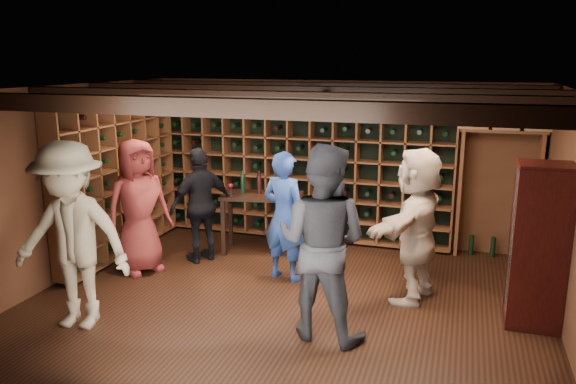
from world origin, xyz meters
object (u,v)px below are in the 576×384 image
(display_cabinet, at_px, (537,249))
(man_grey_suit, at_px, (322,243))
(tasting_table, at_px, (262,201))
(guest_red_floral, at_px, (138,207))
(guest_woman_black, at_px, (202,205))
(guest_khaki, at_px, (72,236))
(man_blue_shirt, at_px, (284,216))
(guest_beige, at_px, (416,225))

(display_cabinet, distance_m, man_grey_suit, 2.31)
(display_cabinet, relative_size, tasting_table, 1.39)
(guest_red_floral, height_order, tasting_table, guest_red_floral)
(guest_woman_black, xyz_separation_m, guest_khaki, (-0.41, -2.23, 0.19))
(guest_khaki, relative_size, tasting_table, 1.60)
(display_cabinet, relative_size, guest_khaki, 0.87)
(man_grey_suit, bearing_deg, guest_woman_black, -29.11)
(display_cabinet, height_order, guest_woman_black, display_cabinet)
(guest_woman_black, bearing_deg, display_cabinet, 115.74)
(display_cabinet, bearing_deg, man_blue_shirt, 171.76)
(man_grey_suit, distance_m, guest_red_floral, 2.96)
(man_grey_suit, relative_size, guest_khaki, 1.00)
(display_cabinet, xyz_separation_m, guest_beige, (-1.29, 0.30, 0.06))
(display_cabinet, bearing_deg, guest_khaki, -162.24)
(guest_red_floral, bearing_deg, guest_khaki, -140.37)
(guest_khaki, xyz_separation_m, tasting_table, (1.08, 2.83, -0.23))
(guest_khaki, bearing_deg, man_blue_shirt, 41.91)
(man_blue_shirt, distance_m, tasting_table, 1.11)
(man_blue_shirt, height_order, guest_red_floral, guest_red_floral)
(man_grey_suit, relative_size, tasting_table, 1.60)
(tasting_table, bearing_deg, man_grey_suit, -67.43)
(guest_beige, bearing_deg, man_grey_suit, -18.68)
(guest_red_floral, bearing_deg, guest_beige, -54.61)
(man_grey_suit, bearing_deg, guest_beige, -116.19)
(guest_beige, xyz_separation_m, tasting_table, (-2.31, 1.03, -0.14))
(guest_khaki, bearing_deg, tasting_table, 62.81)
(man_grey_suit, relative_size, guest_beige, 1.10)
(display_cabinet, relative_size, guest_beige, 0.95)
(man_grey_suit, bearing_deg, display_cabinet, -148.44)
(guest_beige, relative_size, tasting_table, 1.46)
(guest_beige, bearing_deg, guest_khaki, -46.41)
(guest_beige, bearing_deg, man_blue_shirt, -78.72)
(tasting_table, bearing_deg, man_blue_shirt, -65.37)
(guest_red_floral, bearing_deg, display_cabinet, -58.96)
(man_blue_shirt, distance_m, guest_red_floral, 1.96)
(man_grey_suit, bearing_deg, tasting_table, -48.51)
(guest_red_floral, bearing_deg, man_grey_suit, -77.93)
(display_cabinet, distance_m, tasting_table, 3.84)
(man_blue_shirt, bearing_deg, guest_beige, -168.89)
(man_grey_suit, distance_m, guest_khaki, 2.63)
(guest_woman_black, relative_size, guest_beige, 0.89)
(guest_woman_black, height_order, guest_khaki, guest_khaki)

